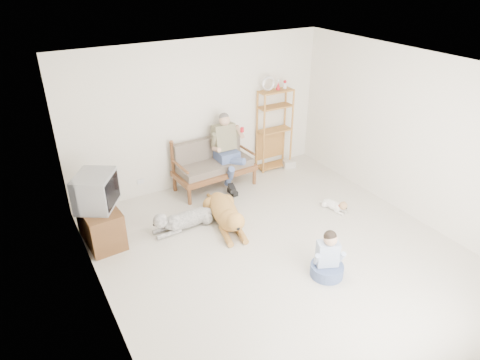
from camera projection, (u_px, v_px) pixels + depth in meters
floor at (283, 255)px, 6.33m from camera, size 5.50×5.50×0.00m
ceiling at (294, 72)px, 5.07m from camera, size 5.50×5.50×0.00m
wall_back at (200, 115)px, 7.81m from camera, size 5.00×0.00×5.00m
wall_front at (479, 302)px, 3.59m from camera, size 5.00×0.00×5.00m
wall_left at (98, 226)px, 4.60m from camera, size 0.00×5.50×5.50m
wall_right at (416, 138)px, 6.80m from camera, size 0.00×5.50×5.50m
loveseat at (213, 163)px, 8.01m from camera, size 1.54×0.79×0.95m
man at (229, 156)px, 7.87m from camera, size 0.54×0.77×1.25m
etagere at (274, 129)px, 8.56m from camera, size 0.73×0.32×1.93m
book_stack at (289, 164)px, 8.91m from camera, size 0.28×0.23×0.15m
tv_stand at (100, 224)px, 6.50m from camera, size 0.56×0.93×0.60m
crt_tv at (96, 191)px, 6.28m from camera, size 0.77×0.80×0.53m
wall_outlet at (140, 182)px, 7.73m from camera, size 0.12×0.02×0.08m
golden_retriever at (226, 214)px, 6.95m from camera, size 0.64×1.65×0.50m
shaggy_dog at (183, 220)px, 6.88m from camera, size 1.30×0.35×0.38m
terrier at (336, 205)px, 7.39m from camera, size 0.25×0.60×0.23m
child at (328, 259)px, 5.82m from camera, size 0.46×0.46×0.72m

